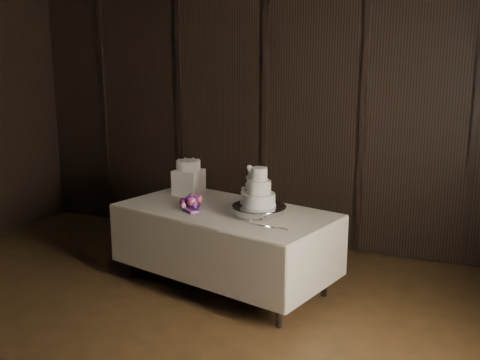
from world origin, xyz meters
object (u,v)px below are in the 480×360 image
object	(u,v)px
wedding_cake	(256,191)
bouquet	(192,202)
box_pedestal	(189,182)
small_cake	(188,165)
display_table	(225,245)
cake_stand	(259,211)

from	to	relation	value
wedding_cake	bouquet	xyz separation A→B (m)	(-0.63, 0.01, -0.17)
wedding_cake	box_pedestal	distance (m)	1.04
box_pedestal	bouquet	bearing A→B (deg)	-58.82
small_cake	bouquet	bearing A→B (deg)	-58.82
bouquet	small_cake	bearing A→B (deg)	121.18
display_table	small_cake	distance (m)	0.94
display_table	small_cake	size ratio (longest dim) A/B	8.92
display_table	small_cake	world-z (taller)	small_cake
display_table	wedding_cake	bearing A→B (deg)	-1.51
wedding_cake	box_pedestal	bearing A→B (deg)	148.71
wedding_cake	cake_stand	bearing A→B (deg)	25.85
display_table	bouquet	distance (m)	0.51
cake_stand	wedding_cake	bearing A→B (deg)	-150.26
cake_stand	box_pedestal	bearing A→B (deg)	153.94
wedding_cake	display_table	bearing A→B (deg)	160.59
small_cake	cake_stand	bearing A→B (deg)	-26.06
bouquet	wedding_cake	bearing A→B (deg)	-0.95
display_table	cake_stand	xyz separation A→B (m)	(0.36, -0.08, 0.39)
display_table	cake_stand	bearing A→B (deg)	1.68
bouquet	small_cake	size ratio (longest dim) A/B	1.52
bouquet	box_pedestal	bearing A→B (deg)	121.18
cake_stand	wedding_cake	size ratio (longest dim) A/B	1.40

